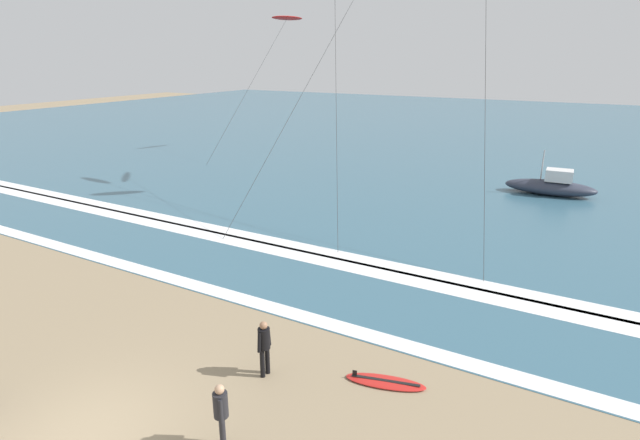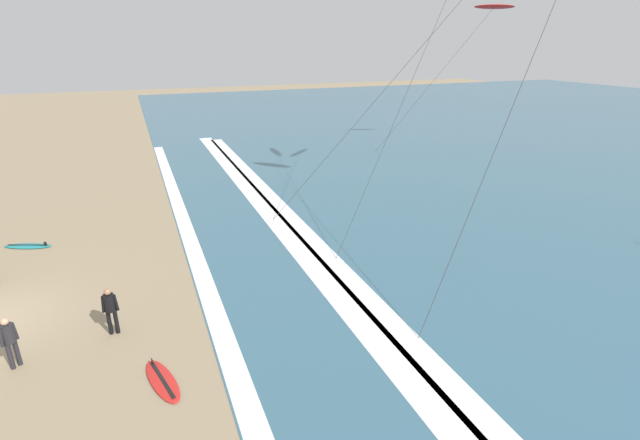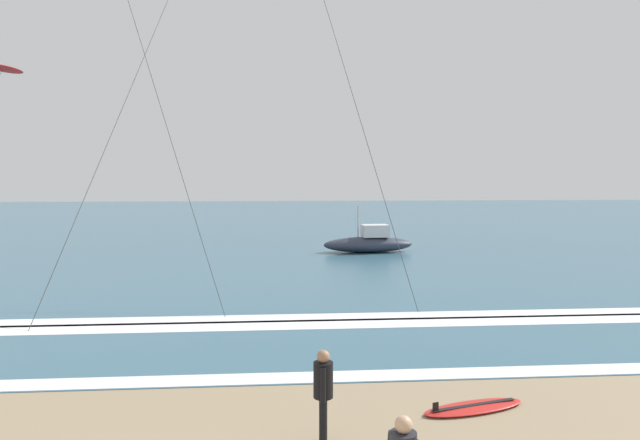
% 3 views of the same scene
% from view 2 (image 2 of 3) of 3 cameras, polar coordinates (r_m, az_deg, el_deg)
% --- Properties ---
extents(wave_foam_shoreline, '(54.78, 0.69, 0.01)m').
position_cam_2_polar(wave_foam_shoreline, '(17.43, -13.19, -9.42)').
color(wave_foam_shoreline, white).
rests_on(wave_foam_shoreline, ocean_surface).
extents(wave_foam_mid_break, '(56.43, 1.08, 0.01)m').
position_cam_2_polar(wave_foam_mid_break, '(19.89, -1.37, -4.81)').
color(wave_foam_mid_break, white).
rests_on(wave_foam_mid_break, ocean_surface).
extents(wave_foam_outer_break, '(55.56, 0.97, 0.01)m').
position_cam_2_polar(wave_foam_outer_break, '(19.56, 1.60, -5.28)').
color(wave_foam_outer_break, white).
rests_on(wave_foam_outer_break, ocean_surface).
extents(surfer_left_near, '(0.32, 0.51, 1.60)m').
position_cam_2_polar(surfer_left_near, '(16.14, -24.20, -9.65)').
color(surfer_left_near, black).
rests_on(surfer_left_near, ground).
extents(surfer_mid_group, '(0.40, 0.44, 1.60)m').
position_cam_2_polar(surfer_mid_group, '(15.95, -33.66, -11.90)').
color(surfer_mid_group, '#232328').
rests_on(surfer_mid_group, ground).
extents(surfboard_foreground_flat, '(1.36, 2.17, 0.25)m').
position_cam_2_polar(surfboard_foreground_flat, '(24.83, -32.03, -2.69)').
color(surfboard_foreground_flat, teal).
rests_on(surfboard_foreground_flat, ground).
extents(surfboard_near_water, '(2.18, 1.12, 0.25)m').
position_cam_2_polar(surfboard_near_water, '(14.11, -18.64, -18.06)').
color(surfboard_near_water, red).
rests_on(surfboard_near_water, ground).
extents(kite_red_high_left, '(3.00, 10.39, 11.30)m').
position_cam_2_polar(kite_red_high_left, '(41.71, 20.41, 23.09)').
color(kite_red_high_left, red).
rests_on(kite_red_high_left, ground).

